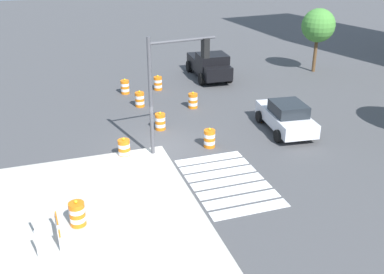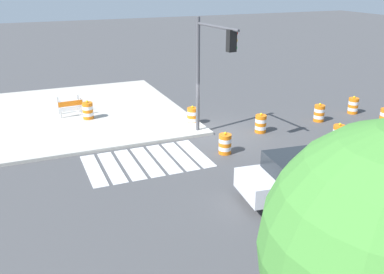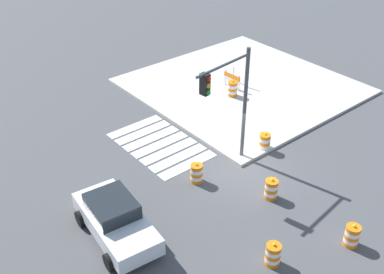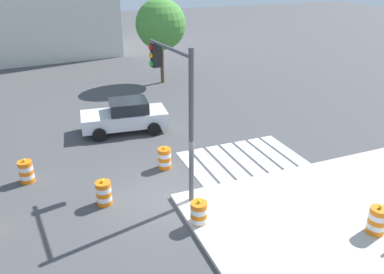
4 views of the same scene
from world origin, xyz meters
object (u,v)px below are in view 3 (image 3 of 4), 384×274
sports_car (115,219)px  traffic_barrel_crosswalk_end (197,173)px  traffic_barrel_lane_center (271,189)px  traffic_barrel_median_far (265,142)px  traffic_barrel_opposite_curb (273,255)px  construction_barricade (234,78)px  traffic_barrel_far_curb (352,236)px  traffic_barrel_on_sidewalk (233,89)px  traffic_light_pole (230,93)px

sports_car → traffic_barrel_crosswalk_end: 4.62m
traffic_barrel_lane_center → traffic_barrel_median_far: bearing=-42.6°
traffic_barrel_opposite_curb → construction_barricade: size_ratio=0.78×
traffic_barrel_far_curb → traffic_barrel_opposite_curb: size_ratio=1.00×
traffic_barrel_crosswalk_end → traffic_barrel_on_sidewalk: size_ratio=1.00×
traffic_barrel_lane_center → traffic_barrel_crosswalk_end: bearing=31.1°
traffic_barrel_median_far → construction_barricade: construction_barricade is taller
sports_car → traffic_barrel_crosswalk_end: bearing=-82.6°
traffic_barrel_opposite_curb → traffic_barrel_crosswalk_end: bearing=-10.3°
traffic_barrel_far_curb → traffic_barrel_opposite_curb: bearing=67.3°
traffic_barrel_crosswalk_end → traffic_barrel_on_sidewalk: bearing=-54.8°
construction_barricade → traffic_barrel_far_curb: bearing=155.3°
construction_barricade → traffic_light_pole: size_ratio=0.24×
traffic_barrel_opposite_curb → traffic_barrel_on_sidewalk: (10.25, -7.80, 0.15)m
sports_car → construction_barricade: bearing=-63.2°
traffic_barrel_median_far → construction_barricade: 6.76m
traffic_barrel_median_far → traffic_barrel_opposite_curb: size_ratio=1.00×
traffic_barrel_crosswalk_end → traffic_light_pole: bearing=-92.7°
traffic_barrel_median_far → traffic_barrel_lane_center: same height
sports_car → traffic_barrel_far_curb: bearing=-132.9°
traffic_barrel_median_far → traffic_barrel_far_curb: same height
traffic_barrel_opposite_curb → traffic_light_pole: 6.95m
traffic_barrel_crosswalk_end → traffic_barrel_median_far: size_ratio=1.00×
traffic_barrel_crosswalk_end → traffic_barrel_median_far: same height
traffic_barrel_lane_center → traffic_barrel_opposite_curb: same height
sports_car → traffic_light_pole: traffic_light_pole is taller
traffic_barrel_far_curb → traffic_barrel_on_sidewalk: 12.47m
sports_car → traffic_barrel_median_far: size_ratio=4.39×
sports_car → traffic_light_pole: 7.06m
sports_car → traffic_barrel_far_curb: size_ratio=4.39×
traffic_barrel_median_far → traffic_barrel_far_curb: size_ratio=1.00×
traffic_barrel_crosswalk_end → construction_barricade: bearing=-53.9°
traffic_barrel_median_far → traffic_barrel_opposite_curb: (-5.24, 5.19, 0.00)m
traffic_light_pole → sports_car: bearing=94.6°
sports_car → traffic_barrel_median_far: (0.38, -8.76, -0.36)m
traffic_barrel_crosswalk_end → traffic_barrel_far_curb: bearing=-163.3°
traffic_light_pole → traffic_barrel_median_far: bearing=-92.9°
traffic_barrel_crosswalk_end → traffic_barrel_opposite_curb: (-5.45, 0.99, 0.00)m
traffic_barrel_median_far → traffic_barrel_far_curb: 6.85m
traffic_barrel_far_curb → traffic_barrel_on_sidewalk: traffic_barrel_on_sidewalk is taller
traffic_barrel_lane_center → traffic_barrel_far_curb: bearing=-175.9°
traffic_barrel_median_far → traffic_barrel_lane_center: size_ratio=1.00×
traffic_barrel_opposite_curb → construction_barricade: 14.03m
traffic_barrel_crosswalk_end → construction_barricade: 9.49m
sports_car → traffic_barrel_opposite_curb: 6.04m
traffic_barrel_far_curb → traffic_barrel_lane_center: (3.82, 0.27, 0.00)m
traffic_barrel_crosswalk_end → sports_car: bearing=97.4°
traffic_barrel_crosswalk_end → traffic_barrel_opposite_curb: bearing=169.7°
traffic_barrel_crosswalk_end → traffic_barrel_on_sidewalk: (4.80, -6.81, 0.15)m
traffic_barrel_far_curb → traffic_barrel_opposite_curb: 3.25m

